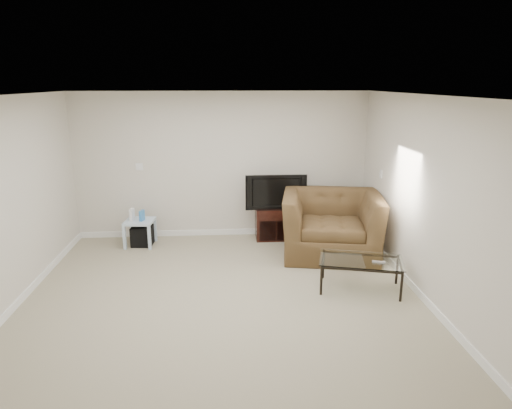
{
  "coord_description": "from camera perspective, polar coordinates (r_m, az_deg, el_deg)",
  "views": [
    {
      "loc": [
        0.06,
        -5.25,
        2.65
      ],
      "look_at": [
        0.5,
        1.2,
        0.9
      ],
      "focal_mm": 32.0,
      "sensor_mm": 36.0,
      "label": 1
    }
  ],
  "objects": [
    {
      "name": "plate_right_switch",
      "position": [
        7.4,
        15.36,
        3.7
      ],
      "size": [
        0.02,
        0.09,
        0.13
      ],
      "primitive_type": "cube",
      "color": "white",
      "rests_on": "wall_right"
    },
    {
      "name": "wall_right",
      "position": [
        5.96,
        20.4,
        0.57
      ],
      "size": [
        0.02,
        5.0,
        2.5
      ],
      "primitive_type": "cube",
      "color": "silver",
      "rests_on": "ground"
    },
    {
      "name": "plate_back",
      "position": [
        8.0,
        -14.39,
        4.59
      ],
      "size": [
        0.12,
        0.02,
        0.12
      ],
      "primitive_type": "cube",
      "color": "white",
      "rests_on": "wall_back"
    },
    {
      "name": "floor",
      "position": [
        5.89,
        -4.16,
        -11.67
      ],
      "size": [
        5.0,
        5.0,
        0.0
      ],
      "primitive_type": "plane",
      "color": "tan",
      "rests_on": "ground"
    },
    {
      "name": "plate_right_outlet",
      "position": [
        7.37,
        15.59,
        -4.03
      ],
      "size": [
        0.02,
        0.08,
        0.12
      ],
      "primitive_type": "cube",
      "color": "white",
      "rests_on": "wall_right"
    },
    {
      "name": "dvd_player",
      "position": [
        7.85,
        2.41,
        -1.08
      ],
      "size": [
        0.36,
        0.25,
        0.05
      ],
      "primitive_type": "cube",
      "rotation": [
        0.0,
        0.0,
        0.0
      ],
      "color": "black",
      "rests_on": "tv_stand"
    },
    {
      "name": "game_case",
      "position": [
        7.71,
        -14.06,
        -1.35
      ],
      "size": [
        0.08,
        0.13,
        0.17
      ],
      "primitive_type": "cube",
      "rotation": [
        0.0,
        0.0,
        -0.26
      ],
      "color": "#337FCC",
      "rests_on": "side_table"
    },
    {
      "name": "wall_back",
      "position": [
        7.88,
        -4.28,
        4.87
      ],
      "size": [
        5.0,
        0.02,
        2.5
      ],
      "primitive_type": "cube",
      "color": "silver",
      "rests_on": "ground"
    },
    {
      "name": "ceiling",
      "position": [
        5.26,
        -4.69,
        13.45
      ],
      "size": [
        5.0,
        5.0,
        0.0
      ],
      "primitive_type": "plane",
      "color": "white",
      "rests_on": "ground"
    },
    {
      "name": "game_console",
      "position": [
        7.75,
        -15.23,
        -1.23
      ],
      "size": [
        0.07,
        0.15,
        0.2
      ],
      "primitive_type": "cube",
      "rotation": [
        0.0,
        0.0,
        -0.15
      ],
      "color": "white",
      "rests_on": "side_table"
    },
    {
      "name": "tv_stand",
      "position": [
        7.93,
        2.37,
        -2.28
      ],
      "size": [
        0.67,
        0.46,
        0.55
      ],
      "primitive_type": null,
      "rotation": [
        0.0,
        0.0,
        0.0
      ],
      "color": "black",
      "rests_on": "floor"
    },
    {
      "name": "subwoofer",
      "position": [
        7.86,
        -14.02,
        -3.84
      ],
      "size": [
        0.35,
        0.35,
        0.33
      ],
      "primitive_type": "cube",
      "rotation": [
        0.0,
        0.0,
        -0.06
      ],
      "color": "black",
      "rests_on": "floor"
    },
    {
      "name": "recliner",
      "position": [
        7.19,
        9.45,
        -1.19
      ],
      "size": [
        1.65,
        1.22,
        1.31
      ],
      "primitive_type": "imported",
      "rotation": [
        0.0,
        0.0,
        -0.17
      ],
      "color": "#4D2D1E",
      "rests_on": "floor"
    },
    {
      "name": "side_table",
      "position": [
        7.83,
        -14.27,
        -3.44
      ],
      "size": [
        0.49,
        0.49,
        0.44
      ],
      "primitive_type": null,
      "rotation": [
        0.0,
        0.0,
        -0.09
      ],
      "color": "silver",
      "rests_on": "floor"
    },
    {
      "name": "wall_left",
      "position": [
        6.01,
        -28.98,
        -0.27
      ],
      "size": [
        0.02,
        5.0,
        2.5
      ],
      "primitive_type": "cube",
      "color": "silver",
      "rests_on": "ground"
    },
    {
      "name": "television",
      "position": [
        7.75,
        2.43,
        1.71
      ],
      "size": [
        0.96,
        0.19,
        0.59
      ],
      "primitive_type": "imported",
      "rotation": [
        0.0,
        0.0,
        0.0
      ],
      "color": "black",
      "rests_on": "tv_stand"
    },
    {
      "name": "remote",
      "position": [
        6.06,
        15.08,
        -6.95
      ],
      "size": [
        0.17,
        0.09,
        0.02
      ],
      "primitive_type": "cube",
      "rotation": [
        0.0,
        0.0,
        -0.31
      ],
      "color": "#B2B2B7",
      "rests_on": "coffee_table"
    },
    {
      "name": "coffee_table",
      "position": [
        6.19,
        12.9,
        -8.51
      ],
      "size": [
        1.18,
        0.85,
        0.41
      ],
      "primitive_type": null,
      "rotation": [
        0.0,
        0.0,
        -0.26
      ],
      "color": "black",
      "rests_on": "floor"
    }
  ]
}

